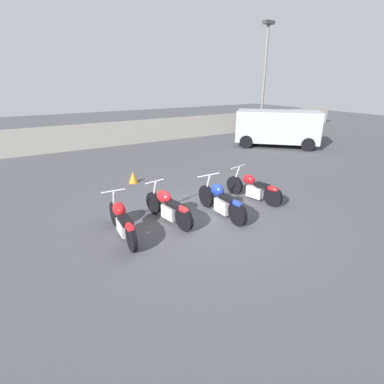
{
  "coord_description": "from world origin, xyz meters",
  "views": [
    {
      "loc": [
        -4.04,
        -6.16,
        3.57
      ],
      "look_at": [
        0.0,
        0.42,
        0.65
      ],
      "focal_mm": 28.0,
      "sensor_mm": 36.0,
      "label": 1
    }
  ],
  "objects_px": {
    "motorcycle_slot_0": "(122,221)",
    "light_pole_left": "(265,70)",
    "motorcycle_slot_3": "(254,188)",
    "motorcycle_slot_1": "(168,206)",
    "traffic_cone_near": "(133,177)",
    "parked_van": "(277,127)",
    "motorcycle_slot_2": "(222,200)"
  },
  "relations": [
    {
      "from": "motorcycle_slot_0",
      "to": "light_pole_left",
      "type": "bearing_deg",
      "value": 37.55
    },
    {
      "from": "motorcycle_slot_0",
      "to": "motorcycle_slot_3",
      "type": "xyz_separation_m",
      "value": [
        4.3,
        0.14,
        -0.03
      ]
    },
    {
      "from": "motorcycle_slot_0",
      "to": "motorcycle_slot_3",
      "type": "bearing_deg",
      "value": 5.09
    },
    {
      "from": "motorcycle_slot_1",
      "to": "traffic_cone_near",
      "type": "height_order",
      "value": "motorcycle_slot_1"
    },
    {
      "from": "motorcycle_slot_0",
      "to": "motorcycle_slot_3",
      "type": "relative_size",
      "value": 1.02
    },
    {
      "from": "parked_van",
      "to": "traffic_cone_near",
      "type": "height_order",
      "value": "parked_van"
    },
    {
      "from": "motorcycle_slot_1",
      "to": "parked_van",
      "type": "relative_size",
      "value": 0.44
    },
    {
      "from": "light_pole_left",
      "to": "parked_van",
      "type": "relative_size",
      "value": 1.54
    },
    {
      "from": "light_pole_left",
      "to": "motorcycle_slot_2",
      "type": "distance_m",
      "value": 13.65
    },
    {
      "from": "motorcycle_slot_2",
      "to": "motorcycle_slot_3",
      "type": "bearing_deg",
      "value": 13.57
    },
    {
      "from": "motorcycle_slot_0",
      "to": "motorcycle_slot_3",
      "type": "height_order",
      "value": "motorcycle_slot_0"
    },
    {
      "from": "motorcycle_slot_2",
      "to": "traffic_cone_near",
      "type": "xyz_separation_m",
      "value": [
        -1.05,
        3.97,
        -0.24
      ]
    },
    {
      "from": "light_pole_left",
      "to": "motorcycle_slot_1",
      "type": "xyz_separation_m",
      "value": [
        -11.21,
        -8.37,
        -3.64
      ]
    },
    {
      "from": "motorcycle_slot_0",
      "to": "motorcycle_slot_1",
      "type": "distance_m",
      "value": 1.33
    },
    {
      "from": "light_pole_left",
      "to": "motorcycle_slot_2",
      "type": "xyz_separation_m",
      "value": [
        -9.79,
        -8.79,
        -3.63
      ]
    },
    {
      "from": "motorcycle_slot_1",
      "to": "light_pole_left",
      "type": "bearing_deg",
      "value": 27.76
    },
    {
      "from": "light_pole_left",
      "to": "traffic_cone_near",
      "type": "bearing_deg",
      "value": -156.03
    },
    {
      "from": "motorcycle_slot_0",
      "to": "parked_van",
      "type": "distance_m",
      "value": 12.27
    },
    {
      "from": "traffic_cone_near",
      "to": "motorcycle_slot_2",
      "type": "bearing_deg",
      "value": -75.18
    },
    {
      "from": "parked_van",
      "to": "traffic_cone_near",
      "type": "relative_size",
      "value": 10.75
    },
    {
      "from": "motorcycle_slot_3",
      "to": "parked_van",
      "type": "xyz_separation_m",
      "value": [
        6.62,
        5.44,
        0.69
      ]
    },
    {
      "from": "motorcycle_slot_0",
      "to": "traffic_cone_near",
      "type": "xyz_separation_m",
      "value": [
        1.69,
        3.72,
        -0.23
      ]
    },
    {
      "from": "light_pole_left",
      "to": "motorcycle_slot_2",
      "type": "relative_size",
      "value": 3.28
    },
    {
      "from": "motorcycle_slot_2",
      "to": "parked_van",
      "type": "distance_m",
      "value": 10.06
    },
    {
      "from": "motorcycle_slot_1",
      "to": "motorcycle_slot_3",
      "type": "relative_size",
      "value": 0.98
    },
    {
      "from": "traffic_cone_near",
      "to": "motorcycle_slot_1",
      "type": "bearing_deg",
      "value": -95.99
    },
    {
      "from": "motorcycle_slot_2",
      "to": "motorcycle_slot_3",
      "type": "height_order",
      "value": "motorcycle_slot_2"
    },
    {
      "from": "traffic_cone_near",
      "to": "motorcycle_slot_0",
      "type": "bearing_deg",
      "value": -114.43
    },
    {
      "from": "motorcycle_slot_0",
      "to": "parked_van",
      "type": "bearing_deg",
      "value": 30.32
    },
    {
      "from": "light_pole_left",
      "to": "motorcycle_slot_0",
      "type": "height_order",
      "value": "light_pole_left"
    },
    {
      "from": "motorcycle_slot_2",
      "to": "traffic_cone_near",
      "type": "relative_size",
      "value": 5.04
    },
    {
      "from": "light_pole_left",
      "to": "motorcycle_slot_0",
      "type": "relative_size",
      "value": 3.31
    }
  ]
}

